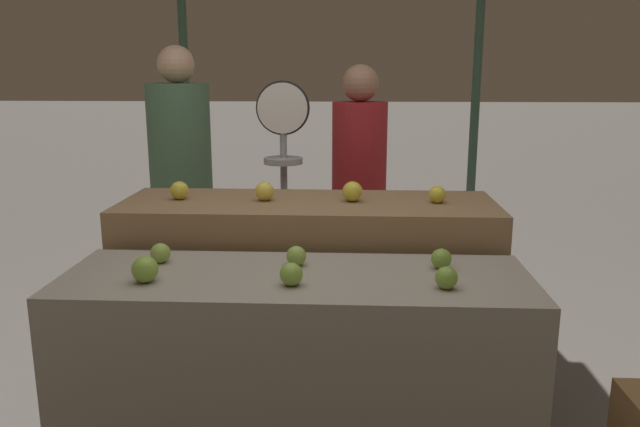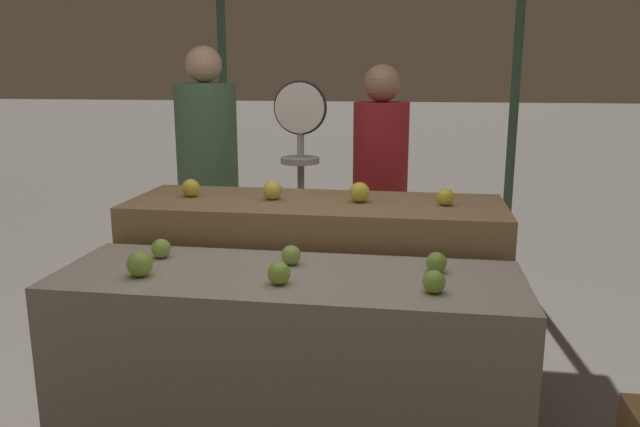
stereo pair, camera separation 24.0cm
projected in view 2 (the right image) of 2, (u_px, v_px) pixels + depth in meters
display_counter_front at (289, 384)px, 2.25m from camera, size 1.62×0.55×0.83m
display_counter_back at (315, 306)px, 2.82m from camera, size 1.62×0.55×0.97m
apple_front_0 at (140, 264)px, 2.13m from camera, size 0.09×0.09×0.09m
apple_front_1 at (279, 273)px, 2.05m from camera, size 0.08×0.08×0.08m
apple_front_2 at (434, 282)px, 1.97m from camera, size 0.07×0.07×0.07m
apple_front_3 at (161, 248)px, 2.34m from camera, size 0.07×0.07×0.07m
apple_front_4 at (291, 255)px, 2.26m from camera, size 0.07×0.07×0.07m
apple_front_5 at (436, 262)px, 2.17m from camera, size 0.07×0.07×0.07m
apple_back_0 at (191, 188)px, 2.79m from camera, size 0.08×0.08×0.08m
apple_back_1 at (273, 190)px, 2.73m from camera, size 0.08×0.08×0.08m
apple_back_2 at (360, 192)px, 2.67m from camera, size 0.09×0.09×0.09m
apple_back_3 at (445, 197)px, 2.61m from camera, size 0.07×0.07×0.07m
produce_scale at (300, 161)px, 3.22m from camera, size 0.27×0.20×1.47m
person_vendor_at_scale at (380, 183)px, 3.51m from camera, size 0.32×0.32×1.56m
person_customer_left at (208, 164)px, 3.86m from camera, size 0.48×0.48×1.67m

